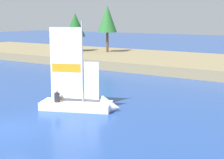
# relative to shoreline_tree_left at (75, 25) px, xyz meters

# --- Properties ---
(ground_plane) EXTENTS (200.00, 200.00, 0.00)m
(ground_plane) POSITION_rel_shoreline_tree_left_xyz_m (16.83, -25.72, -4.61)
(ground_plane) COLOR #234793
(shore_bank) EXTENTS (80.00, 14.46, 0.99)m
(shore_bank) POSITION_rel_shoreline_tree_left_xyz_m (16.83, 0.34, -4.12)
(shore_bank) COLOR #897A56
(shore_bank) RESTS_ON ground
(shoreline_tree_left) EXTENTS (2.79, 2.79, 5.24)m
(shoreline_tree_left) POSITION_rel_shoreline_tree_left_xyz_m (0.00, 0.00, 0.00)
(shoreline_tree_left) COLOR brown
(shoreline_tree_left) RESTS_ON shore_bank
(shoreline_tree_midleft) EXTENTS (2.58, 2.58, 6.27)m
(shoreline_tree_midleft) POSITION_rel_shoreline_tree_left_xyz_m (4.31, 1.56, 0.82)
(shoreline_tree_midleft) COLOR brown
(shoreline_tree_midleft) RESTS_ON shore_bank
(sailboat) EXTENTS (5.12, 3.26, 5.90)m
(sailboat) POSITION_rel_shoreline_tree_left_xyz_m (17.95, -20.53, -4.20)
(sailboat) COLOR white
(sailboat) RESTS_ON ground
(channel_buoy) EXTENTS (0.58, 0.58, 0.58)m
(channel_buoy) POSITION_rel_shoreline_tree_left_xyz_m (12.55, -16.84, -4.32)
(channel_buoy) COLOR red
(channel_buoy) RESTS_ON ground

